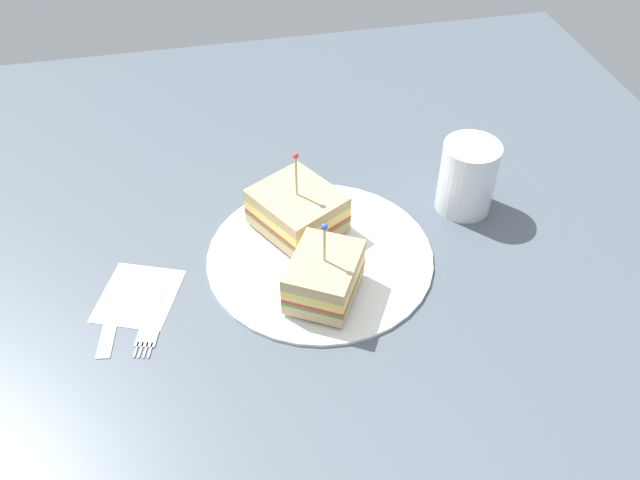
{
  "coord_description": "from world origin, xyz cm",
  "views": [
    {
      "loc": [
        11.89,
        55.31,
        56.36
      ],
      "look_at": [
        0.0,
        0.0,
        2.89
      ],
      "focal_mm": 37.28,
      "sensor_mm": 36.0,
      "label": 1
    }
  ],
  "objects_px": {
    "plate": "(320,255)",
    "napkin": "(139,296)",
    "sandwich_half_back": "(324,276)",
    "drink_glass": "(467,179)",
    "knife": "(112,318)",
    "sandwich_half_front": "(297,210)",
    "fork": "(152,322)"
  },
  "relations": [
    {
      "from": "sandwich_half_back",
      "to": "drink_glass",
      "type": "height_order",
      "value": "sandwich_half_back"
    },
    {
      "from": "plate",
      "to": "sandwich_half_front",
      "type": "bearing_deg",
      "value": -72.1
    },
    {
      "from": "fork",
      "to": "knife",
      "type": "bearing_deg",
      "value": -19.51
    },
    {
      "from": "plate",
      "to": "napkin",
      "type": "height_order",
      "value": "plate"
    },
    {
      "from": "sandwich_half_back",
      "to": "napkin",
      "type": "distance_m",
      "value": 0.21
    },
    {
      "from": "sandwich_half_back",
      "to": "sandwich_half_front",
      "type": "bearing_deg",
      "value": -86.06
    },
    {
      "from": "plate",
      "to": "sandwich_half_front",
      "type": "distance_m",
      "value": 0.06
    },
    {
      "from": "fork",
      "to": "knife",
      "type": "relative_size",
      "value": 1.0
    },
    {
      "from": "plate",
      "to": "drink_glass",
      "type": "relative_size",
      "value": 2.85
    },
    {
      "from": "drink_glass",
      "to": "fork",
      "type": "relative_size",
      "value": 0.77
    },
    {
      "from": "drink_glass",
      "to": "sandwich_half_back",
      "type": "bearing_deg",
      "value": 29.41
    },
    {
      "from": "fork",
      "to": "knife",
      "type": "xyz_separation_m",
      "value": [
        0.04,
        -0.02,
        0.0
      ]
    },
    {
      "from": "sandwich_half_back",
      "to": "fork",
      "type": "bearing_deg",
      "value": -0.9
    },
    {
      "from": "sandwich_half_back",
      "to": "napkin",
      "type": "relative_size",
      "value": 1.21
    },
    {
      "from": "sandwich_half_front",
      "to": "drink_glass",
      "type": "xyz_separation_m",
      "value": [
        -0.22,
        -0.0,
        0.01
      ]
    },
    {
      "from": "plate",
      "to": "knife",
      "type": "height_order",
      "value": "plate"
    },
    {
      "from": "drink_glass",
      "to": "fork",
      "type": "height_order",
      "value": "drink_glass"
    },
    {
      "from": "napkin",
      "to": "fork",
      "type": "height_order",
      "value": "fork"
    },
    {
      "from": "knife",
      "to": "fork",
      "type": "bearing_deg",
      "value": 160.49
    },
    {
      "from": "plate",
      "to": "fork",
      "type": "distance_m",
      "value": 0.21
    },
    {
      "from": "napkin",
      "to": "knife",
      "type": "relative_size",
      "value": 0.76
    },
    {
      "from": "sandwich_half_front",
      "to": "fork",
      "type": "height_order",
      "value": "sandwich_half_front"
    },
    {
      "from": "napkin",
      "to": "knife",
      "type": "height_order",
      "value": "knife"
    },
    {
      "from": "plate",
      "to": "napkin",
      "type": "distance_m",
      "value": 0.22
    },
    {
      "from": "plate",
      "to": "napkin",
      "type": "relative_size",
      "value": 2.92
    },
    {
      "from": "drink_glass",
      "to": "knife",
      "type": "relative_size",
      "value": 0.78
    },
    {
      "from": "fork",
      "to": "napkin",
      "type": "bearing_deg",
      "value": -72.65
    },
    {
      "from": "plate",
      "to": "fork",
      "type": "xyz_separation_m",
      "value": [
        0.2,
        0.06,
        -0.0
      ]
    },
    {
      "from": "napkin",
      "to": "sandwich_half_front",
      "type": "bearing_deg",
      "value": -160.44
    },
    {
      "from": "sandwich_half_front",
      "to": "knife",
      "type": "distance_m",
      "value": 0.25
    },
    {
      "from": "plate",
      "to": "knife",
      "type": "bearing_deg",
      "value": 10.59
    },
    {
      "from": "sandwich_half_back",
      "to": "drink_glass",
      "type": "distance_m",
      "value": 0.24
    }
  ]
}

